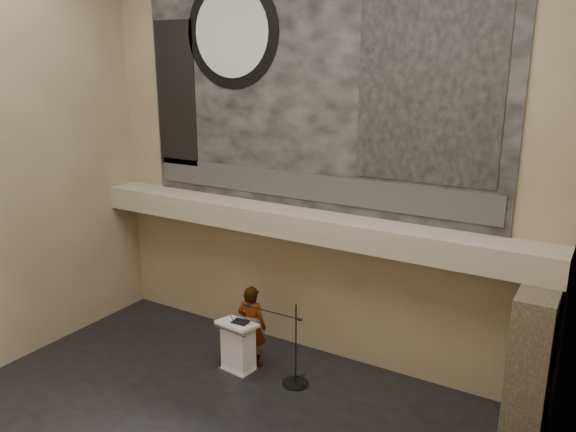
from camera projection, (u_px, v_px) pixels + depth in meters
The scene contains 17 objects.
wall_back at pixel (308, 157), 11.35m from camera, with size 10.00×0.02×8.50m, color #856D54.
wall_right at pixel (553, 257), 5.57m from camera, with size 0.02×8.00×8.50m, color #856D54.
soffit at pixel (298, 223), 11.37m from camera, with size 10.00×0.80×0.50m, color tan.
sprinkler_left at pixel (233, 226), 12.20m from camera, with size 0.04×0.04×0.06m, color #B2893D.
sprinkler_right at pixel (385, 253), 10.46m from camera, with size 0.04×0.04×0.06m, color #B2893D.
banner at pixel (308, 84), 10.94m from camera, with size 8.00×0.05×5.00m, color black.
banner_text_strip at pixel (306, 187), 11.46m from camera, with size 7.76×0.02×0.55m, color #303030.
banner_clock_rim at pixel (231, 32), 11.54m from camera, with size 2.30×2.30×0.02m, color black.
banner_clock_face at pixel (231, 32), 11.52m from camera, with size 1.84×1.84×0.02m, color silver.
banner_building_print at pixel (429, 81), 9.69m from camera, with size 2.60×0.02×3.60m, color black.
banner_brick_print at pixel (176, 94), 12.68m from camera, with size 1.10×0.02×3.20m, color black.
stone_pier at pixel (531, 366), 9.11m from camera, with size 0.60×1.40×2.70m, color #403527.
lectern at pixel (238, 347), 11.33m from camera, with size 0.81×0.61×1.14m.
binder at pixel (240, 322), 11.15m from camera, with size 0.31×0.25×0.04m, color black.
papers at pixel (233, 322), 11.20m from camera, with size 0.21×0.29×0.01m, color silver.
speaker_person at pixel (252, 326), 11.52m from camera, with size 0.64×0.42×1.75m, color silver.
mic_stand at pixel (294, 372), 10.99m from camera, with size 1.46×0.52×1.69m.
Camera 1 is at (5.45, -5.86, 6.13)m, focal length 35.00 mm.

